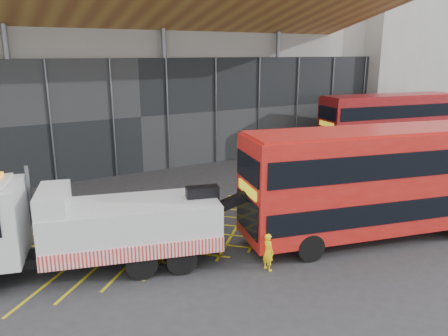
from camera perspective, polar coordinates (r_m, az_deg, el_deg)
ground_plane at (r=21.51m, az=-4.91°, el=-8.14°), size 120.00×120.00×0.00m
road_markings at (r=22.55m, az=0.63°, el=-6.94°), size 21.56×7.16×0.01m
construction_building at (r=37.76m, az=-15.13°, el=15.29°), size 55.00×23.97×18.00m
east_building at (r=52.80m, az=20.29°, el=15.77°), size 15.00×12.00×20.00m
recovery_truck at (r=17.83m, az=-18.40°, el=-7.19°), size 11.91×5.54×4.17m
bus_towed at (r=20.94m, az=19.58°, el=-1.33°), size 12.94×5.87×5.14m
bus_second at (r=39.62m, az=20.69°, el=5.77°), size 12.52×4.98×4.97m
worker at (r=17.62m, az=5.76°, el=-10.83°), size 0.44×0.61×1.54m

